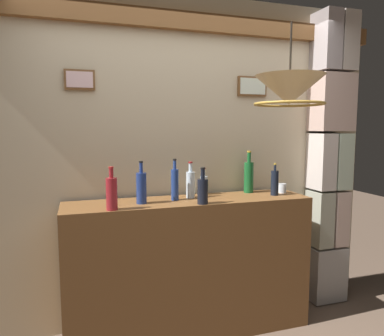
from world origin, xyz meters
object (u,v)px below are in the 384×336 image
Objects in this scene: liquor_bottle_gin at (275,183)px; liquor_bottle_scotch at (141,187)px; liquor_bottle_tequila at (204,185)px; liquor_bottle_vodka at (203,190)px; liquor_bottle_port at (175,184)px; glass_tumbler_rocks at (282,188)px; liquor_bottle_brandy at (112,193)px; pendant_lamp at (289,91)px; liquor_bottle_bourbon at (249,176)px; liquor_bottle_whiskey at (190,184)px.

liquor_bottle_gin is 1.09m from liquor_bottle_scotch.
liquor_bottle_vodka is at bearing -110.95° from liquor_bottle_tequila.
liquor_bottle_port reaches higher than glass_tumbler_rocks.
liquor_bottle_brandy reaches higher than liquor_bottle_gin.
liquor_bottle_port is (0.49, 0.19, 0.01)m from liquor_bottle_brandy.
liquor_bottle_brandy is 0.27m from liquor_bottle_scotch.
liquor_bottle_tequila is at bearing 103.93° from pendant_lamp.
liquor_bottle_bourbon reaches higher than liquor_bottle_whiskey.
liquor_bottle_gin is at bearing 6.02° from liquor_bottle_brandy.
liquor_bottle_brandy is 3.70× the size of glass_tumbler_rocks.
liquor_bottle_port reaches higher than liquor_bottle_scotch.
liquor_bottle_port is 0.15m from liquor_bottle_whiskey.
liquor_bottle_vodka is 0.93× the size of liquor_bottle_whiskey.
liquor_bottle_bourbon is at bearing 10.22° from liquor_bottle_port.
liquor_bottle_gin is (1.31, 0.14, -0.01)m from liquor_bottle_brandy.
liquor_bottle_bourbon is 1.12× the size of liquor_bottle_port.
liquor_bottle_whiskey is 0.60× the size of pendant_lamp.
liquor_bottle_scotch is at bearing -166.18° from liquor_bottle_whiskey.
liquor_bottle_scotch is (-0.40, -0.10, 0.01)m from liquor_bottle_whiskey.
liquor_bottle_scotch is (-0.26, -0.05, -0.01)m from liquor_bottle_port.
liquor_bottle_bourbon is 0.30m from glass_tumbler_rocks.
glass_tumbler_rocks is at bearing 59.71° from pendant_lamp.
liquor_bottle_vodka is (-0.13, -0.35, 0.02)m from liquor_bottle_tequila.
liquor_bottle_brandy is 0.67m from liquor_bottle_whiskey.
liquor_bottle_whiskey is at bearing -145.23° from liquor_bottle_tequila.
liquor_bottle_scotch reaches higher than liquor_bottle_gin.
liquor_bottle_bourbon reaches higher than liquor_bottle_tequila.
liquor_bottle_scotch reaches higher than liquor_bottle_whiskey.
liquor_bottle_vodka is (0.64, -0.00, -0.02)m from liquor_bottle_brandy.
liquor_bottle_bourbon reaches higher than liquor_bottle_vodka.
liquor_bottle_tequila is 0.83× the size of liquor_bottle_vodka.
liquor_bottle_tequila is at bearing 28.14° from liquor_bottle_port.
liquor_bottle_bourbon is at bearing 158.48° from glass_tumbler_rocks.
liquor_bottle_bourbon is 0.55m from liquor_bottle_whiskey.
glass_tumbler_rocks is (1.21, 0.07, -0.08)m from liquor_bottle_scotch.
liquor_bottle_port is at bearing 10.32° from liquor_bottle_scotch.
liquor_bottle_scotch is 1.21m from pendant_lamp.
pendant_lamp reaches higher than glass_tumbler_rocks.
pendant_lamp is at bearing -56.50° from liquor_bottle_vodka.
pendant_lamp is (-0.44, -0.75, 0.72)m from glass_tumbler_rocks.
liquor_bottle_scotch is 3.93× the size of glass_tumbler_rocks.
liquor_bottle_scotch is (0.22, 0.15, 0.00)m from liquor_bottle_brandy.
liquor_bottle_scotch is at bearing 138.64° from pendant_lamp.
liquor_bottle_brandy reaches higher than liquor_bottle_vodka.
liquor_bottle_bourbon is at bearing 78.54° from pendant_lamp.
liquor_bottle_tequila is 0.40m from liquor_bottle_bourbon.
liquor_bottle_port reaches higher than liquor_bottle_tequila.
liquor_bottle_brandy is 1.21m from liquor_bottle_bourbon.
liquor_bottle_tequila is 0.58m from liquor_bottle_gin.
glass_tumbler_rocks is at bearing 1.14° from liquor_bottle_port.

